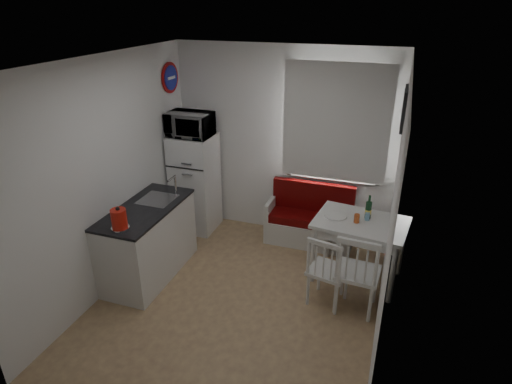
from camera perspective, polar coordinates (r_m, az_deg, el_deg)
floor at (r=4.97m, az=-2.41°, el=-14.20°), size 3.00×3.50×0.02m
ceiling at (r=3.92m, az=-3.10°, el=17.02°), size 3.00×3.50×0.02m
wall_back at (r=5.83m, az=3.61°, el=6.39°), size 3.00×0.02×2.60m
wall_front at (r=2.97m, az=-15.52°, el=-14.09°), size 3.00×0.02×2.60m
wall_left at (r=5.00m, az=-18.95°, el=1.89°), size 0.02×3.50×2.60m
wall_right at (r=4.03m, az=17.59°, el=-3.38°), size 0.02×3.50×2.60m
window at (r=5.58m, az=10.63°, el=8.65°), size 1.22×0.06×1.47m
curtain at (r=5.50m, az=10.56°, el=8.97°), size 1.35×0.02×1.50m
kitchen_counter at (r=5.31m, az=-14.11°, el=-6.31°), size 0.62×1.32×1.16m
wall_sign at (r=5.91m, az=-11.32°, el=14.72°), size 0.03×0.40×0.40m
picture_frame at (r=4.82m, az=19.08°, el=10.51°), size 0.04×0.52×0.42m
bench at (r=5.92m, az=7.18°, el=-4.26°), size 1.17×0.45×0.84m
dining_table at (r=5.10m, az=13.76°, el=-4.65°), size 1.11×0.84×0.77m
chair_left at (r=4.64m, az=9.55°, el=-9.69°), size 0.47×0.46×0.46m
chair_right at (r=4.57m, az=13.43°, el=-9.73°), size 0.47×0.45×0.51m
fridge at (r=6.14m, az=-8.10°, el=1.20°), size 0.56×0.56×1.41m
microwave at (r=5.81m, az=-8.82°, el=8.89°), size 0.59×0.40×0.32m
kettle at (r=4.63m, az=-17.79°, el=-3.44°), size 0.19×0.19×0.26m
wine_bottle at (r=5.08m, az=14.79°, el=-1.94°), size 0.07×0.07×0.29m
drinking_glass_orange at (r=4.99m, az=13.28°, el=-3.45°), size 0.06×0.06×0.10m
drinking_glass_blue at (r=5.08m, az=14.62°, el=-3.17°), size 0.05×0.05×0.09m
plate at (r=5.09m, az=10.55°, el=-3.12°), size 0.26×0.26×0.02m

